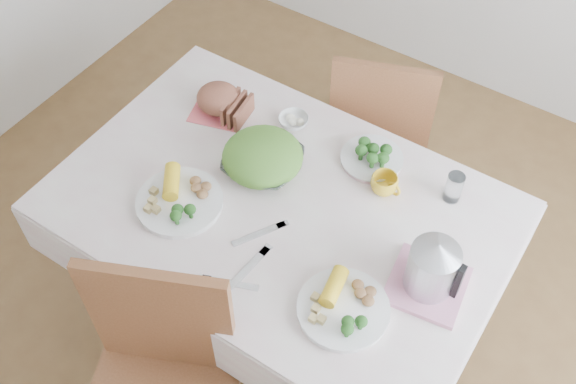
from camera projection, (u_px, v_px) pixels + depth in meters
The scene contains 18 objects.
floor at pixel (281, 314), 2.85m from camera, with size 3.60×3.60×0.00m, color brown.
dining_table at pixel (281, 266), 2.56m from camera, with size 1.40×0.90×0.75m, color brown.
tablecloth at pixel (280, 205), 2.26m from camera, with size 1.50×1.00×0.01m, color beige.
chair_far at pixel (381, 122), 2.92m from camera, with size 0.42×0.42×0.94m, color brown.
salad_bowl at pixel (263, 163), 2.33m from camera, with size 0.26×0.26×0.06m, color white.
dinner_plate_left at pixel (180, 203), 2.25m from camera, with size 0.29×0.29×0.02m, color white.
dinner_plate_right at pixel (343, 309), 2.00m from camera, with size 0.28×0.28×0.02m, color white.
broccoli_plate at pixel (372, 159), 2.37m from camera, with size 0.22×0.22×0.02m, color beige.
napkin at pixel (220, 109), 2.54m from camera, with size 0.20×0.20×0.00m, color #ED6065.
bread_loaf at pixel (219, 98), 2.50m from camera, with size 0.17×0.16×0.10m, color brown.
fruit_bowl at pixel (294, 121), 2.48m from camera, with size 0.11×0.11×0.03m, color white.
yellow_mug at pixel (384, 184), 2.27m from camera, with size 0.09×0.09×0.07m, color yellow.
glass_tumbler at pixel (454, 186), 2.23m from camera, with size 0.06×0.06×0.11m, color white.
pink_tray at pixel (427, 285), 2.05m from camera, with size 0.23×0.23×0.02m, color #CC7C99.
electric_kettle at pixel (433, 265), 1.97m from camera, with size 0.15×0.15×0.21m, color #B2B5BA.
fork_left at pixel (247, 270), 2.10m from camera, with size 0.02×0.21×0.00m, color silver.
fork_right at pixel (259, 234), 2.18m from camera, with size 0.02×0.19×0.00m, color silver.
knife at pixel (230, 283), 2.07m from camera, with size 0.02×0.18×0.00m, color silver.
Camera 1 is at (0.78, -1.14, 2.55)m, focal length 42.00 mm.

